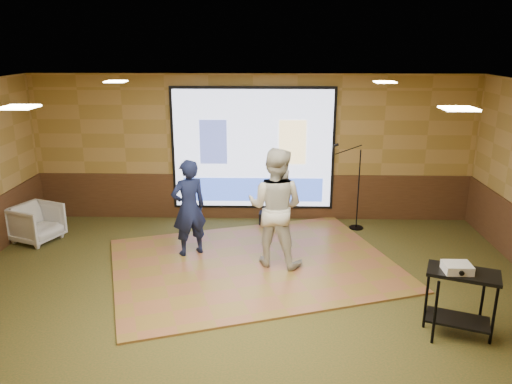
{
  "coord_description": "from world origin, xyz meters",
  "views": [
    {
      "loc": [
        0.32,
        -6.5,
        3.61
      ],
      "look_at": [
        0.12,
        1.1,
        1.3
      ],
      "focal_mm": 35.0,
      "sensor_mm": 36.0,
      "label": 1
    }
  ],
  "objects_px": {
    "player_right": "(275,207)",
    "mic_stand": "(355,205)",
    "projector_screen": "(253,150)",
    "av_table": "(461,292)",
    "player_left": "(189,208)",
    "banquet_chair": "(37,223)",
    "dance_floor": "(254,264)",
    "duffel_bag": "(270,219)",
    "projector": "(457,268)"
  },
  "relations": [
    {
      "from": "player_right",
      "to": "mic_stand",
      "type": "distance_m",
      "value": 2.43
    },
    {
      "from": "projector_screen",
      "to": "av_table",
      "type": "relative_size",
      "value": 3.71
    },
    {
      "from": "player_right",
      "to": "mic_stand",
      "type": "bearing_deg",
      "value": -113.67
    },
    {
      "from": "player_left",
      "to": "projector_screen",
      "type": "bearing_deg",
      "value": -149.65
    },
    {
      "from": "projector_screen",
      "to": "player_right",
      "type": "xyz_separation_m",
      "value": [
        0.44,
        -2.25,
        -0.46
      ]
    },
    {
      "from": "player_right",
      "to": "banquet_chair",
      "type": "height_order",
      "value": "player_right"
    },
    {
      "from": "dance_floor",
      "to": "banquet_chair",
      "type": "relative_size",
      "value": 5.89
    },
    {
      "from": "av_table",
      "to": "duffel_bag",
      "type": "height_order",
      "value": "av_table"
    },
    {
      "from": "banquet_chair",
      "to": "duffel_bag",
      "type": "bearing_deg",
      "value": -54.97
    },
    {
      "from": "dance_floor",
      "to": "mic_stand",
      "type": "height_order",
      "value": "mic_stand"
    },
    {
      "from": "duffel_bag",
      "to": "mic_stand",
      "type": "bearing_deg",
      "value": -5.15
    },
    {
      "from": "banquet_chair",
      "to": "dance_floor",
      "type": "bearing_deg",
      "value": -80.69
    },
    {
      "from": "player_right",
      "to": "av_table",
      "type": "xyz_separation_m",
      "value": [
        2.3,
        -2.04,
        -0.4
      ]
    },
    {
      "from": "dance_floor",
      "to": "duffel_bag",
      "type": "distance_m",
      "value": 1.95
    },
    {
      "from": "av_table",
      "to": "duffel_bag",
      "type": "bearing_deg",
      "value": 121.11
    },
    {
      "from": "projector",
      "to": "mic_stand",
      "type": "xyz_separation_m",
      "value": [
        -0.61,
        3.8,
        -0.46
      ]
    },
    {
      "from": "projector",
      "to": "banquet_chair",
      "type": "distance_m",
      "value": 7.31
    },
    {
      "from": "av_table",
      "to": "projector",
      "type": "height_order",
      "value": "projector"
    },
    {
      "from": "player_left",
      "to": "dance_floor",
      "type": "bearing_deg",
      "value": 130.25
    },
    {
      "from": "mic_stand",
      "to": "projector",
      "type": "bearing_deg",
      "value": -65.82
    },
    {
      "from": "mic_stand",
      "to": "banquet_chair",
      "type": "height_order",
      "value": "mic_stand"
    },
    {
      "from": "projector_screen",
      "to": "mic_stand",
      "type": "xyz_separation_m",
      "value": [
        2.04,
        -0.5,
        -0.98
      ]
    },
    {
      "from": "duffel_bag",
      "to": "projector",
      "type": "bearing_deg",
      "value": -59.95
    },
    {
      "from": "duffel_bag",
      "to": "player_right",
      "type": "bearing_deg",
      "value": -87.55
    },
    {
      "from": "projector_screen",
      "to": "banquet_chair",
      "type": "distance_m",
      "value": 4.36
    },
    {
      "from": "av_table",
      "to": "player_right",
      "type": "bearing_deg",
      "value": 138.36
    },
    {
      "from": "projector",
      "to": "banquet_chair",
      "type": "relative_size",
      "value": 0.42
    },
    {
      "from": "player_left",
      "to": "av_table",
      "type": "bearing_deg",
      "value": 116.49
    },
    {
      "from": "av_table",
      "to": "player_left",
      "type": "bearing_deg",
      "value": 147.54
    },
    {
      "from": "projector_screen",
      "to": "projector",
      "type": "relative_size",
      "value": 10.1
    },
    {
      "from": "projector_screen",
      "to": "mic_stand",
      "type": "height_order",
      "value": "projector_screen"
    },
    {
      "from": "projector_screen",
      "to": "player_left",
      "type": "xyz_separation_m",
      "value": [
        -1.04,
        -1.9,
        -0.6
      ]
    },
    {
      "from": "player_left",
      "to": "mic_stand",
      "type": "xyz_separation_m",
      "value": [
        3.07,
        1.39,
        -0.38
      ]
    },
    {
      "from": "projector",
      "to": "mic_stand",
      "type": "distance_m",
      "value": 3.88
    },
    {
      "from": "av_table",
      "to": "banquet_chair",
      "type": "relative_size",
      "value": 1.15
    },
    {
      "from": "dance_floor",
      "to": "player_left",
      "type": "height_order",
      "value": "player_left"
    },
    {
      "from": "dance_floor",
      "to": "banquet_chair",
      "type": "xyz_separation_m",
      "value": [
        -4.09,
        0.96,
        0.34
      ]
    },
    {
      "from": "av_table",
      "to": "duffel_bag",
      "type": "distance_m",
      "value": 4.63
    },
    {
      "from": "av_table",
      "to": "mic_stand",
      "type": "distance_m",
      "value": 3.86
    },
    {
      "from": "av_table",
      "to": "mic_stand",
      "type": "bearing_deg",
      "value": 100.45
    },
    {
      "from": "banquet_chair",
      "to": "duffel_bag",
      "type": "height_order",
      "value": "banquet_chair"
    },
    {
      "from": "av_table",
      "to": "banquet_chair",
      "type": "distance_m",
      "value": 7.37
    },
    {
      "from": "player_left",
      "to": "av_table",
      "type": "distance_m",
      "value": 4.48
    },
    {
      "from": "dance_floor",
      "to": "projector",
      "type": "relative_size",
      "value": 13.88
    },
    {
      "from": "dance_floor",
      "to": "duffel_bag",
      "type": "bearing_deg",
      "value": 82.11
    },
    {
      "from": "player_left",
      "to": "banquet_chair",
      "type": "height_order",
      "value": "player_left"
    },
    {
      "from": "banquet_chair",
      "to": "projector_screen",
      "type": "bearing_deg",
      "value": -49.23
    },
    {
      "from": "projector_screen",
      "to": "banquet_chair",
      "type": "relative_size",
      "value": 4.29
    },
    {
      "from": "projector_screen",
      "to": "duffel_bag",
      "type": "height_order",
      "value": "projector_screen"
    },
    {
      "from": "duffel_bag",
      "to": "projector_screen",
      "type": "bearing_deg",
      "value": 135.15
    }
  ]
}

